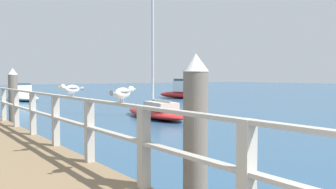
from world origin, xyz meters
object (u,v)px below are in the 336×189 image
object	(u,v)px
seagull_foreground	(123,93)
boat_0	(22,95)
dock_piling_near	(195,141)
dock_piling_far	(13,99)
boat_2	(156,111)
seagull_background	(72,89)
boat_1	(181,92)

from	to	relation	value
seagull_foreground	boat_0	world-z (taller)	seagull_foreground
dock_piling_near	dock_piling_far	bearing A→B (deg)	90.00
boat_0	boat_2	world-z (taller)	boat_2
seagull_background	boat_2	size ratio (longest dim) A/B	0.09
seagull_foreground	dock_piling_far	bearing A→B (deg)	155.51
dock_piling_far	boat_1	distance (m)	17.64
seagull_foreground	boat_1	world-z (taller)	seagull_foreground
dock_piling_near	boat_2	distance (m)	11.00
dock_piling_near	boat_2	size ratio (longest dim) A/B	0.37
seagull_background	boat_1	world-z (taller)	seagull_background
dock_piling_near	boat_1	bearing A→B (deg)	53.08
dock_piling_far	boat_0	xyz separation A→B (m)	(3.74, 14.93, -0.59)
seagull_foreground	boat_1	size ratio (longest dim) A/B	0.10
dock_piling_far	boat_2	size ratio (longest dim) A/B	0.37
seagull_foreground	boat_0	distance (m)	23.37
dock_piling_far	boat_0	world-z (taller)	dock_piling_far
dock_piling_far	seagull_foreground	xyz separation A→B (m)	(-0.37, -8.04, 0.52)
boat_1	boat_2	xyz separation A→B (m)	(-8.79, -9.79, -0.22)
boat_1	dock_piling_near	bearing A→B (deg)	43.46
seagull_foreground	boat_1	xyz separation A→B (m)	(14.80, 18.18, -1.01)
seagull_background	dock_piling_far	bearing A→B (deg)	-15.46
boat_1	dock_piling_far	bearing A→B (deg)	25.47
boat_1	boat_2	bearing A→B (deg)	38.45
seagull_background	boat_2	bearing A→B (deg)	-54.33
boat_1	seagull_background	bearing A→B (deg)	38.24
dock_piling_near	seagull_foreground	xyz separation A→B (m)	(-0.37, 1.02, 0.52)
boat_0	boat_2	xyz separation A→B (m)	(1.90, -14.58, -0.12)
dock_piling_far	boat_1	xyz separation A→B (m)	(14.43, 10.14, -0.49)
seagull_foreground	seagull_background	world-z (taller)	same
seagull_background	boat_1	size ratio (longest dim) A/B	0.11
dock_piling_near	boat_0	xyz separation A→B (m)	(3.74, 24.00, -0.59)
boat_2	seagull_foreground	bearing A→B (deg)	-117.67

